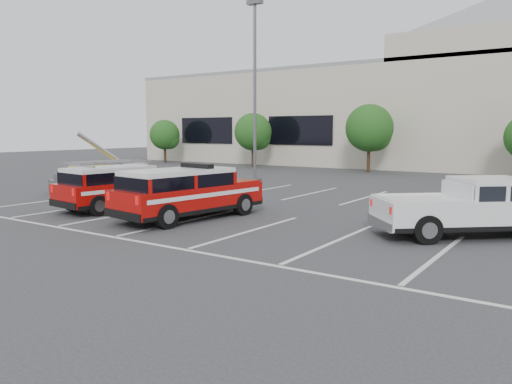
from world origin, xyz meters
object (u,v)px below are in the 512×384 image
convention_building (476,109)px  light_pole_left (255,92)px  tree_left (254,133)px  tree_mid_left (371,130)px  tree_far_left (166,136)px  utility_rig (93,181)px  fire_chief_suv (187,197)px  white_pickup (474,213)px  ladder_suv (118,190)px

convention_building → light_pole_left: bearing=-112.4°
tree_left → tree_mid_left: tree_mid_left is taller
convention_building → tree_far_left: size_ratio=15.04×
convention_building → utility_rig: 31.18m
tree_far_left → fire_chief_suv: bearing=-44.4°
light_pole_left → utility_rig: light_pole_left is taller
tree_mid_left → utility_rig: (-6.40, -18.87, -2.46)m
tree_far_left → white_pickup: size_ratio=0.75×
fire_chief_suv → utility_rig: (-8.34, 2.62, -0.17)m
tree_far_left → ladder_suv: (18.34, -21.38, -1.77)m
convention_building → utility_rig: (-11.49, -28.69, -4.14)m
ladder_suv → convention_building: bearing=84.6°
light_pole_left → ladder_suv: light_pole_left is taller
convention_building → light_pole_left: (-8.18, -19.86, 0.47)m
tree_mid_left → utility_rig: bearing=-108.7°
tree_far_left → utility_rig: size_ratio=1.08×
tree_far_left → fire_chief_suv: size_ratio=0.73×
ladder_suv → utility_rig: (-4.73, 2.51, -0.15)m
tree_left → ladder_suv: 23.04m
tree_mid_left → ladder_suv: size_ratio=1.00×
tree_left → utility_rig: size_ratio=1.19×
tree_left → fire_chief_suv: 24.67m
convention_building → fire_chief_suv: bearing=-95.7°
tree_left → white_pickup: 28.08m
fire_chief_suv → utility_rig: bearing=170.5°
fire_chief_suv → white_pickup: (8.58, 2.46, -0.10)m
fire_chief_suv → utility_rig: size_ratio=1.48×
ladder_suv → utility_rig: 5.36m
fire_chief_suv → ladder_suv: fire_chief_suv is taller
utility_rig → fire_chief_suv: bearing=0.3°
tree_mid_left → ladder_suv: (-1.66, -21.38, -2.31)m
ladder_suv → tree_far_left: bearing=137.5°
tree_mid_left → tree_far_left: bearing=-180.0°
light_pole_left → tree_left: bearing=124.5°
tree_far_left → tree_mid_left: 20.01m
white_pickup → tree_left: bearing=-173.3°
tree_left → utility_rig: tree_left is taller
convention_building → ladder_suv: 32.17m
light_pole_left → white_pickup: bearing=-33.4°
tree_far_left → ladder_suv: size_ratio=0.82×
convention_building → fire_chief_suv: convention_building is taller
tree_left → tree_far_left: bearing=-180.0°
convention_building → tree_mid_left: (-5.09, -9.82, -1.68)m
light_pole_left → fire_chief_suv: (5.04, -11.45, -4.43)m
convention_building → ladder_suv: bearing=-102.2°
tree_far_left → fire_chief_suv: tree_far_left is taller
tree_left → light_pole_left: (6.91, -10.05, 2.41)m
light_pole_left → utility_rig: size_ratio=2.76×
convention_building → fire_chief_suv: (-3.14, -31.31, -3.96)m
tree_far_left → light_pole_left: (16.91, -10.05, 2.68)m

